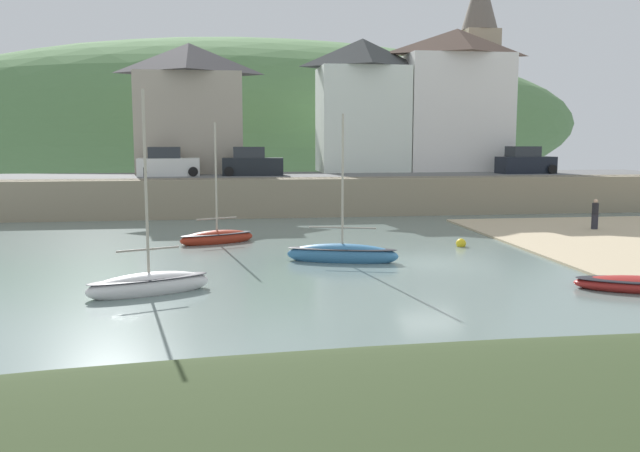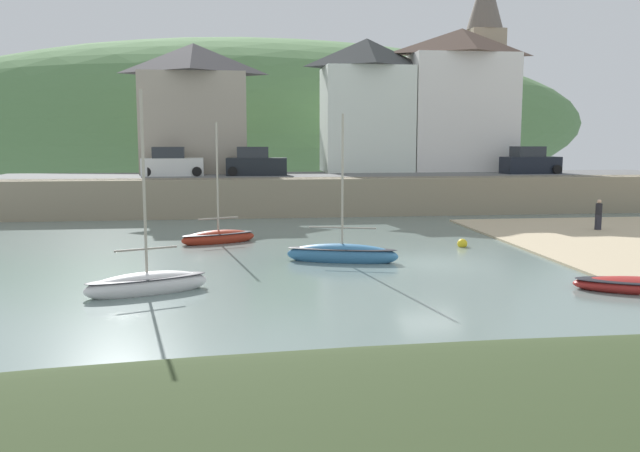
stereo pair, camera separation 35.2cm
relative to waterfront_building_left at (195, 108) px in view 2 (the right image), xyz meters
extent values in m
cube|color=slate|center=(10.61, -25.20, -7.19)|extent=(48.00, 40.00, 0.06)
cube|color=gray|center=(10.61, -8.20, -5.96)|extent=(48.00, 2.40, 2.40)
cube|color=#606060|center=(10.61, -4.50, -4.81)|extent=(48.00, 9.00, 0.10)
ellipsoid|color=#557F4A|center=(4.63, 30.00, -0.53)|extent=(80.00, 44.00, 18.96)
cube|color=#AB9F8A|center=(0.00, 0.00, -1.17)|extent=(7.49, 5.78, 7.18)
pyramid|color=#504C4E|center=(0.00, 0.00, 3.51)|extent=(7.79, 6.08, 2.19)
cube|color=white|center=(12.86, 0.00, -0.86)|extent=(6.57, 4.79, 7.81)
pyramid|color=#3D403F|center=(12.86, 0.00, 4.11)|extent=(6.87, 5.09, 2.13)
cube|color=white|center=(20.22, 0.00, -0.34)|extent=(7.96, 4.63, 8.85)
pyramid|color=brown|center=(20.22, 0.00, 5.07)|extent=(8.26, 4.93, 1.96)
cube|color=tan|center=(23.48, 4.00, 0.92)|extent=(2.80, 2.80, 11.37)
ellipsoid|color=#9E2917|center=(2.09, -18.89, -6.95)|extent=(3.75, 2.31, 0.79)
ellipsoid|color=black|center=(2.09, -18.89, -6.73)|extent=(3.67, 2.27, 0.12)
cylinder|color=#B2A893|center=(2.09, -18.89, -4.02)|extent=(0.09, 0.09, 5.06)
cylinder|color=gray|center=(2.09, -18.89, -5.99)|extent=(1.87, 0.84, 0.07)
ellipsoid|color=white|center=(0.09, -29.11, -6.92)|extent=(4.05, 2.39, 0.89)
ellipsoid|color=black|center=(0.09, -29.11, -6.67)|extent=(3.96, 2.34, 0.12)
cylinder|color=#B2A893|center=(0.09, -29.11, -3.59)|extent=(0.09, 0.09, 5.76)
cylinder|color=gray|center=(0.09, -29.11, -5.72)|extent=(1.88, 0.81, 0.07)
ellipsoid|color=teal|center=(7.16, -24.43, -6.90)|extent=(4.60, 2.18, 0.95)
ellipsoid|color=black|center=(7.16, -24.43, -6.64)|extent=(4.51, 2.14, 0.12)
cylinder|color=#B2A893|center=(7.16, -24.43, -3.85)|extent=(0.09, 0.09, 5.16)
cylinder|color=gray|center=(7.16, -24.43, -5.79)|extent=(2.62, 0.83, 0.07)
cube|color=silver|center=(-1.28, -4.50, -4.16)|extent=(4.16, 1.85, 1.20)
cube|color=#282D33|center=(-1.53, -4.50, -3.21)|extent=(2.16, 1.58, 0.80)
cylinder|color=black|center=(0.37, -3.70, -4.44)|extent=(0.64, 0.22, 0.64)
cylinder|color=black|center=(0.37, -5.30, -4.44)|extent=(0.64, 0.22, 0.64)
cylinder|color=black|center=(-2.93, -3.70, -4.44)|extent=(0.64, 0.22, 0.64)
cylinder|color=black|center=(-2.93, -5.30, -4.44)|extent=(0.64, 0.22, 0.64)
cube|color=black|center=(4.38, -4.50, -4.16)|extent=(4.20, 1.95, 1.20)
cube|color=#282D33|center=(4.13, -4.50, -3.21)|extent=(2.19, 1.63, 0.80)
cylinder|color=black|center=(6.03, -3.70, -4.44)|extent=(0.64, 0.22, 0.64)
cylinder|color=black|center=(6.03, -5.30, -4.44)|extent=(0.64, 0.22, 0.64)
cylinder|color=black|center=(2.73, -3.70, -4.44)|extent=(0.64, 0.22, 0.64)
cylinder|color=black|center=(2.73, -5.30, -4.44)|extent=(0.64, 0.22, 0.64)
cube|color=black|center=(24.06, -4.50, -4.16)|extent=(4.27, 2.15, 1.20)
cube|color=#282D33|center=(23.81, -4.50, -3.21)|extent=(2.26, 1.73, 0.80)
cylinder|color=black|center=(25.71, -3.70, -4.44)|extent=(0.64, 0.22, 0.64)
cylinder|color=black|center=(25.71, -5.30, -4.44)|extent=(0.64, 0.22, 0.64)
cylinder|color=black|center=(22.41, -3.70, -4.44)|extent=(0.64, 0.22, 0.64)
cylinder|color=black|center=(22.41, -5.30, -4.44)|extent=(0.64, 0.22, 0.64)
cube|color=#282833|center=(22.06, -17.46, -6.65)|extent=(0.28, 0.20, 0.82)
cylinder|color=black|center=(22.06, -17.46, -5.95)|extent=(0.34, 0.34, 0.58)
sphere|color=#D1A889|center=(22.06, -17.46, -5.55)|extent=(0.22, 0.22, 0.22)
sphere|color=yellow|center=(13.21, -21.43, -7.03)|extent=(0.46, 0.46, 0.46)
camera|label=1|loc=(2.65, -50.61, -2.21)|focal=37.58mm
camera|label=2|loc=(3.00, -50.65, -2.21)|focal=37.58mm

